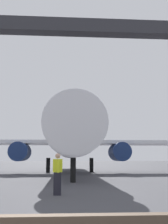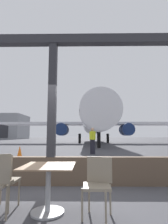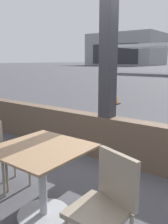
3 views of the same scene
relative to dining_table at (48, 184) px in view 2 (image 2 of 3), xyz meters
The scene contains 8 objects.
ground_plane 41.63m from the dining_table, 90.39° to the left, with size 220.00×220.00×0.00m, color #424247.
window_frame 1.89m from the dining_table, 99.75° to the left, with size 7.99×0.24×3.89m.
dining_table is the anchor object (origin of this frame).
cafe_chair_window_right 0.78m from the dining_table, behind, with size 0.42×0.42×0.89m.
cafe_chair_aisle_left 0.79m from the dining_table, ahead, with size 0.48×0.48×0.86m.
airplane 26.69m from the dining_table, 86.04° to the left, with size 30.34×29.83×10.40m.
ground_crew_worker 9.25m from the dining_table, 83.76° to the left, with size 0.40×0.57×1.74m.
traffic_cone 6.47m from the dining_table, 114.00° to the left, with size 0.36×0.36×0.72m.
Camera 2 is at (0.89, -4.61, 1.19)m, focal length 29.09 mm.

